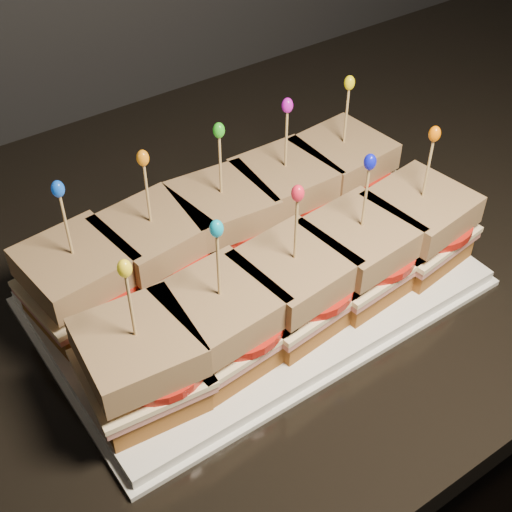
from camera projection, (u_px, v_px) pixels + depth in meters
cabinet at (156, 512)px, 1.08m from camera, size 2.61×0.70×0.86m
granite_slab at (118, 306)px, 0.79m from camera, size 2.65×0.74×0.03m
platter at (256, 288)px, 0.77m from camera, size 0.44×0.27×0.02m
platter_rim at (256, 292)px, 0.77m from camera, size 0.45×0.29×0.01m
sandwich_0_bread_bot at (84, 303)px, 0.72m from camera, size 0.10×0.10×0.03m
sandwich_0_ham at (81, 292)px, 0.71m from camera, size 0.11×0.11×0.01m
sandwich_0_cheese at (80, 286)px, 0.71m from camera, size 0.11×0.11×0.01m
sandwich_0_tomato at (93, 280)px, 0.70m from camera, size 0.09×0.09×0.01m
sandwich_0_bread_top at (75, 265)px, 0.69m from camera, size 0.10×0.10×0.03m
sandwich_0_pick at (67, 228)px, 0.66m from camera, size 0.00×0.00×0.09m
sandwich_0_frill at (58, 189)px, 0.63m from camera, size 0.01×0.01×0.02m
sandwich_1_bread_bot at (157, 271)px, 0.76m from camera, size 0.10×0.10×0.03m
sandwich_1_ham at (156, 259)px, 0.75m from camera, size 0.11×0.11×0.01m
sandwich_1_cheese at (155, 254)px, 0.74m from camera, size 0.11×0.11×0.01m
sandwich_1_tomato at (167, 247)px, 0.74m from camera, size 0.09×0.09×0.01m
sandwich_1_bread_top at (152, 233)px, 0.72m from camera, size 0.11×0.11×0.03m
sandwich_1_pick at (148, 197)px, 0.69m from camera, size 0.00×0.00×0.09m
sandwich_1_frill at (143, 158)px, 0.66m from camera, size 0.01×0.01×0.02m
sandwich_2_bread_bot at (223, 241)px, 0.79m from camera, size 0.10×0.10×0.03m
sandwich_2_ham at (223, 230)px, 0.78m from camera, size 0.11×0.11×0.01m
sandwich_2_cheese at (223, 225)px, 0.78m from camera, size 0.11×0.11×0.01m
sandwich_2_tomato at (235, 218)px, 0.77m from camera, size 0.09×0.09×0.01m
sandwich_2_bread_top at (222, 204)px, 0.76m from camera, size 0.10×0.10×0.03m
sandwich_2_pick at (220, 168)px, 0.73m from camera, size 0.00×0.00×0.09m
sandwich_2_frill at (219, 130)px, 0.70m from camera, size 0.01×0.01×0.02m
sandwich_3_bread_bot at (284, 214)px, 0.83m from camera, size 0.09×0.09×0.03m
sandwich_3_ham at (284, 203)px, 0.82m from camera, size 0.10×0.10×0.01m
sandwich_3_cheese at (284, 198)px, 0.81m from camera, size 0.11×0.10×0.01m
sandwich_3_tomato at (296, 192)px, 0.81m from camera, size 0.09×0.09×0.01m
sandwich_3_bread_top at (285, 178)px, 0.80m from camera, size 0.10×0.10×0.03m
sandwich_3_pick at (286, 143)px, 0.76m from camera, size 0.00×0.00×0.09m
sandwich_3_frill at (287, 105)px, 0.73m from camera, size 0.01×0.01×0.02m
sandwich_4_bread_bot at (339, 190)px, 0.87m from camera, size 0.10×0.10×0.03m
sandwich_4_ham at (340, 178)px, 0.85m from camera, size 0.11×0.11×0.01m
sandwich_4_cheese at (341, 174)px, 0.85m from camera, size 0.11×0.11×0.01m
sandwich_4_tomato at (352, 167)px, 0.85m from camera, size 0.09×0.09×0.01m
sandwich_4_bread_top at (343, 154)px, 0.83m from camera, size 0.10×0.10×0.03m
sandwich_4_pick at (346, 119)px, 0.80m from camera, size 0.00×0.00×0.09m
sandwich_4_frill at (349, 83)px, 0.77m from camera, size 0.01×0.01×0.02m
sandwich_5_bread_bot at (144, 385)px, 0.64m from camera, size 0.10×0.10×0.03m
sandwich_5_ham at (142, 373)px, 0.63m from camera, size 0.11×0.11×0.01m
sandwich_5_cheese at (141, 368)px, 0.63m from camera, size 0.11×0.11×0.01m
sandwich_5_tomato at (156, 361)px, 0.62m from camera, size 0.09×0.09×0.01m
sandwich_5_bread_top at (138, 347)px, 0.61m from camera, size 0.10×0.10×0.03m
sandwich_5_pick at (131, 309)px, 0.58m from camera, size 0.00×0.00×0.09m
sandwich_5_frill at (125, 269)px, 0.55m from camera, size 0.01×0.01×0.02m
sandwich_6_bread_bot at (222, 344)px, 0.68m from camera, size 0.10×0.10×0.03m
sandwich_6_ham at (221, 333)px, 0.67m from camera, size 0.11×0.11×0.01m
sandwich_6_cheese at (221, 327)px, 0.66m from camera, size 0.11×0.11×0.01m
sandwich_6_tomato at (235, 320)px, 0.66m from camera, size 0.09×0.09×0.01m
sandwich_6_bread_top at (220, 306)px, 0.65m from camera, size 0.10×0.10×0.03m
sandwich_6_pick at (218, 269)px, 0.61m from camera, size 0.00×0.00×0.09m
sandwich_6_frill at (217, 229)px, 0.58m from camera, size 0.01×0.01×0.02m
sandwich_7_bread_bot at (292, 308)px, 0.72m from camera, size 0.10×0.10×0.03m
sandwich_7_ham at (293, 296)px, 0.70m from camera, size 0.11×0.11×0.01m
sandwich_7_cheese at (293, 291)px, 0.70m from camera, size 0.11×0.11×0.01m
sandwich_7_tomato at (307, 284)px, 0.70m from camera, size 0.09×0.09×0.01m
sandwich_7_bread_top at (294, 270)px, 0.68m from camera, size 0.10×0.10×0.03m
sandwich_7_pick at (296, 233)px, 0.65m from camera, size 0.00×0.00×0.09m
sandwich_7_frill at (298, 193)px, 0.62m from camera, size 0.01×0.01×0.02m
sandwich_8_bread_bot at (356, 275)px, 0.75m from camera, size 0.10×0.10×0.03m
sandwich_8_ham at (357, 263)px, 0.74m from camera, size 0.11×0.11×0.01m
sandwich_8_cheese at (358, 258)px, 0.74m from camera, size 0.11×0.11×0.01m
sandwich_8_tomato at (371, 251)px, 0.73m from camera, size 0.09×0.09×0.01m
sandwich_8_bread_top at (360, 237)px, 0.72m from camera, size 0.10×0.10×0.03m
sandwich_8_pick at (365, 201)px, 0.69m from camera, size 0.00×0.00×0.09m
sandwich_8_frill at (370, 162)px, 0.66m from camera, size 0.01×0.01×0.02m
sandwich_9_bread_bot at (413, 245)px, 0.79m from camera, size 0.10×0.10×0.03m
sandwich_9_ham at (415, 233)px, 0.78m from camera, size 0.11×0.11×0.01m
sandwich_9_cheese at (416, 228)px, 0.77m from camera, size 0.12×0.11×0.01m
sandwich_9_tomato at (429, 222)px, 0.77m from camera, size 0.09×0.09×0.01m
sandwich_9_bread_top at (420, 208)px, 0.75m from camera, size 0.11×0.11×0.03m
sandwich_9_pick at (427, 172)px, 0.72m from camera, size 0.00×0.00×0.09m
sandwich_9_frill at (435, 134)px, 0.69m from camera, size 0.01×0.01×0.02m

